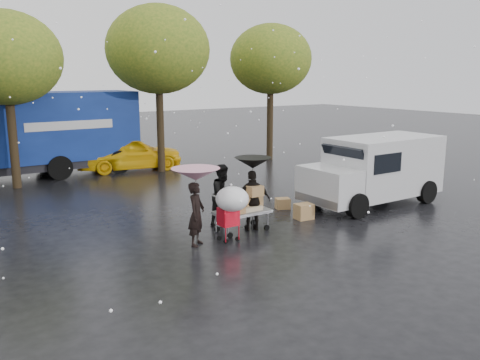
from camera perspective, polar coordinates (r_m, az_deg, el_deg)
ground at (r=13.14m, az=0.13°, el=-6.90°), size 90.00×90.00×0.00m
person_pink at (r=12.69m, az=-4.92°, el=-3.83°), size 0.70×0.68×1.61m
person_middle at (r=14.35m, az=-1.87°, el=-1.67°), size 0.98×0.84×1.75m
person_black at (r=13.87m, az=1.44°, el=-2.31°), size 1.06×0.73×1.67m
umbrella_pink at (r=12.45m, az=-5.00°, el=0.64°), size 1.21×1.21×1.96m
umbrella_black at (r=13.66m, az=1.46°, el=1.92°), size 1.01×1.01×2.02m
vendor_cart at (r=13.79m, az=0.53°, el=-2.85°), size 1.52×0.80×1.27m
shopping_cart at (r=12.76m, az=-0.96°, el=-2.49°), size 0.84×0.84×1.46m
white_van at (r=17.29m, az=14.95°, el=1.22°), size 4.91×2.18×2.20m
blue_truck at (r=22.72m, az=-21.35°, el=4.77°), size 8.30×2.60×3.50m
box_ground_near at (r=15.18m, az=7.18°, el=-3.52°), size 0.54×0.45×0.45m
box_ground_far at (r=16.27m, az=4.82°, el=-2.64°), size 0.53×0.47×0.34m
yellow_taxi at (r=23.24m, az=-12.35°, el=3.02°), size 4.86×2.65×1.57m
tree_row at (r=21.34m, az=-16.62°, el=13.48°), size 21.60×4.40×7.12m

